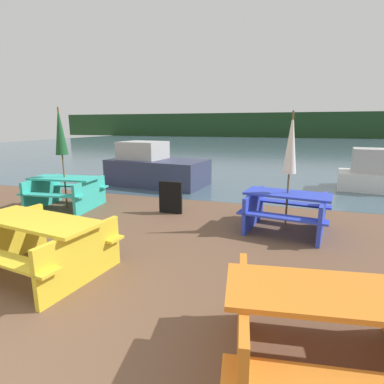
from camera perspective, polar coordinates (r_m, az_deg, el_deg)
water at (r=32.81m, az=13.30°, el=8.79°), size 60.00×50.00×0.00m
far_treeline at (r=52.72m, az=15.13°, el=12.22°), size 80.00×1.60×4.00m
picnic_table_orange at (r=2.85m, az=25.46°, el=-22.01°), size 1.90×1.61×0.77m
picnic_table_yellow at (r=4.71m, az=-27.14°, el=-8.10°), size 2.04×1.63×0.77m
picnic_table_blue at (r=6.11m, az=17.55°, el=-2.94°), size 1.78×1.62×0.75m
picnic_table_teal at (r=8.03m, az=-22.95°, el=0.43°), size 1.73×1.53×0.78m
umbrella_darkgreen at (r=7.88m, az=-23.83°, el=10.39°), size 0.29×0.29×2.44m
umbrella_white at (r=5.91m, az=18.35°, el=8.72°), size 0.25×0.25×2.28m
boat at (r=10.39m, az=-6.96°, el=4.48°), size 3.44×2.14×1.47m
signboard at (r=6.99m, az=-4.11°, el=-1.05°), size 0.55×0.08×0.75m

